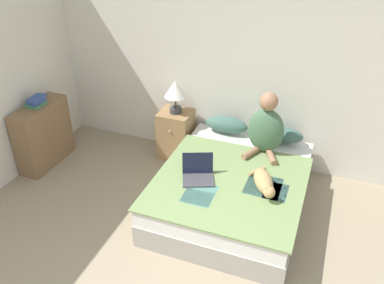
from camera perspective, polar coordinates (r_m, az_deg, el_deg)
name	(u,v)px	position (r m, az deg, el deg)	size (l,w,h in m)	color
wall_back	(249,66)	(4.91, 7.95, 10.54)	(6.01, 0.05, 2.55)	beige
bed	(233,190)	(4.50, 5.73, -6.68)	(1.53, 1.91, 0.46)	#9E998E
pillow_near	(226,125)	(5.06, 4.85, 2.45)	(0.54, 0.22, 0.20)	#42665B
pillow_far	(280,134)	(4.95, 12.25, 1.09)	(0.54, 0.22, 0.20)	#42665B
person_sitting	(266,128)	(4.62, 10.35, 2.00)	(0.41, 0.40, 0.73)	#476B4C
cat_tabby	(264,182)	(4.12, 10.05, -5.55)	(0.36, 0.59, 0.18)	tan
laptop_open	(198,174)	(4.23, 0.85, -4.52)	(0.41, 0.39, 0.25)	#424247
nightstand	(176,134)	(5.32, -2.27, 1.15)	(0.41, 0.40, 0.64)	#937047
table_lamp	(175,91)	(5.04, -2.36, 7.19)	(0.27, 0.27, 0.43)	#38383D
bookshelf	(43,135)	(5.46, -20.13, 0.97)	(0.28, 0.78, 0.81)	brown
book_stack_top	(36,101)	(5.26, -21.03, 5.33)	(0.18, 0.23, 0.11)	#3D7A51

